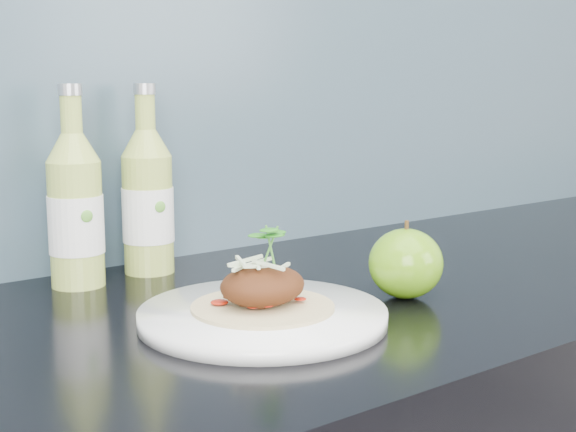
% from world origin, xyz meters
% --- Properties ---
extents(subway_backsplash, '(4.00, 0.02, 0.70)m').
position_xyz_m(subway_backsplash, '(0.00, 1.99, 1.25)').
color(subway_backsplash, '#6C93AA').
rests_on(subway_backsplash, kitchen_counter).
extents(dinner_plate, '(0.34, 0.34, 0.02)m').
position_xyz_m(dinner_plate, '(-0.01, 1.64, 0.91)').
color(dinner_plate, white).
rests_on(dinner_plate, kitchen_counter).
extents(pork_taco, '(0.15, 0.15, 0.10)m').
position_xyz_m(pork_taco, '(-0.01, 1.64, 0.94)').
color(pork_taco, tan).
rests_on(pork_taco, dinner_plate).
extents(green_apple, '(0.09, 0.09, 0.09)m').
position_xyz_m(green_apple, '(0.18, 1.62, 0.94)').
color(green_apple, '#3A840E').
rests_on(green_apple, kitchen_counter).
extents(cider_bottle_left, '(0.09, 0.09, 0.25)m').
position_xyz_m(cider_bottle_left, '(-0.10, 1.91, 1.00)').
color(cider_bottle_left, '#A7BE4F').
rests_on(cider_bottle_left, kitchen_counter).
extents(cider_bottle_right, '(0.08, 0.08, 0.25)m').
position_xyz_m(cider_bottle_right, '(0.00, 1.92, 1.00)').
color(cider_bottle_right, '#A4B84C').
rests_on(cider_bottle_right, kitchen_counter).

